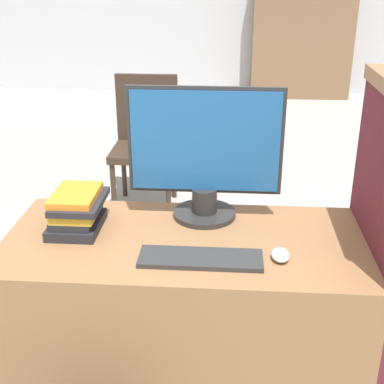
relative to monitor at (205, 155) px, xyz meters
name	(u,v)px	position (x,y,z in m)	size (l,w,h in m)	color
desk	(184,328)	(-0.06, -0.19, -0.63)	(1.26, 0.61, 0.76)	#8C603D
carrel_divider	(371,268)	(0.59, -0.18, -0.34)	(0.07, 0.62, 1.32)	#5B1E28
monitor	(205,155)	(0.00, 0.00, 0.00)	(0.56, 0.24, 0.50)	#282828
keyboard	(201,259)	(0.01, -0.33, -0.24)	(0.40, 0.13, 0.02)	#2D2D2D
mouse	(280,255)	(0.26, -0.30, -0.23)	(0.06, 0.09, 0.03)	silver
book_stack	(77,211)	(-0.45, -0.13, -0.18)	(0.19, 0.25, 0.14)	#232328
far_chair	(145,136)	(-0.51, 1.78, -0.49)	(0.44, 0.44, 0.93)	#38281E
bookshelf_far	(303,29)	(0.98, 5.31, -0.14)	(1.26, 0.32, 1.73)	#846042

